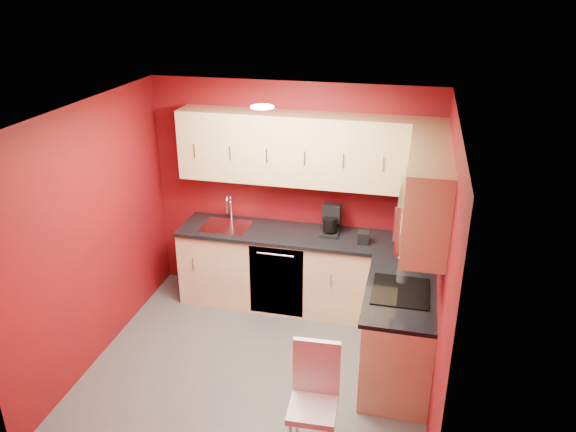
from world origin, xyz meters
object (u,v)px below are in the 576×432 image
at_px(sink, 226,223).
at_px(coffee_maker, 330,221).
at_px(dining_chair, 313,403).
at_px(paper_towel, 405,246).
at_px(napkin_holder, 363,237).
at_px(microwave, 421,216).

relative_size(sink, coffee_maker, 1.61).
bearing_deg(dining_chair, paper_towel, 68.53).
xyz_separation_m(coffee_maker, napkin_holder, (0.37, -0.13, -0.10)).
xyz_separation_m(sink, paper_towel, (1.99, -0.35, 0.10)).
distance_m(coffee_maker, dining_chair, 2.22).
bearing_deg(paper_towel, napkin_holder, 149.22).
xyz_separation_m(coffee_maker, paper_towel, (0.81, -0.39, -0.02)).
relative_size(sink, paper_towel, 1.87).
xyz_separation_m(paper_towel, dining_chair, (-0.59, -1.72, -0.59)).
height_order(sink, paper_towel, sink).
relative_size(microwave, sink, 1.46).
relative_size(napkin_holder, dining_chair, 0.14).
bearing_deg(sink, microwave, -25.60).
distance_m(napkin_holder, paper_towel, 0.52).
xyz_separation_m(sink, napkin_holder, (1.55, -0.09, 0.03)).
height_order(paper_towel, dining_chair, paper_towel).
xyz_separation_m(sink, coffee_maker, (1.17, 0.04, 0.13)).
bearing_deg(sink, paper_towel, -10.08).
xyz_separation_m(sink, dining_chair, (1.40, -2.08, -0.48)).
relative_size(coffee_maker, napkin_holder, 2.50).
height_order(coffee_maker, napkin_holder, coffee_maker).
bearing_deg(napkin_holder, coffee_maker, 160.56).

